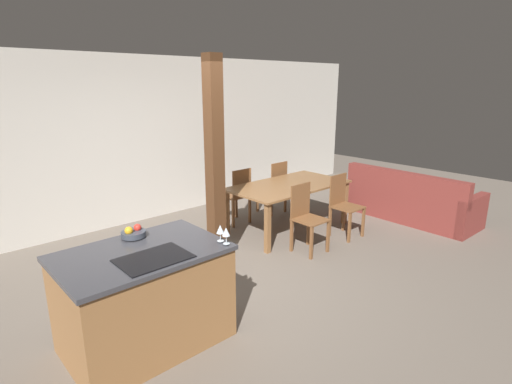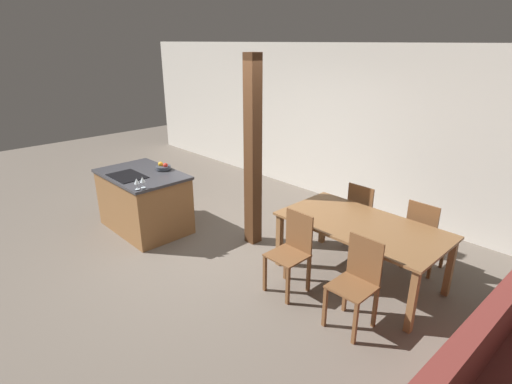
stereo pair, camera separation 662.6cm
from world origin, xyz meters
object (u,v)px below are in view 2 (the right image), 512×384
object	(u,v)px
dining_chair_far_right	(424,234)
dining_table	(362,230)
wine_glass_middle	(143,180)
timber_post	(253,155)
dining_chair_near_right	(356,281)
kitchen_island	(144,201)
dining_chair_near_left	(292,251)
dining_chair_far_left	(363,214)
fruit_bowl	(163,167)
wine_glass_near	(137,181)

from	to	relation	value
dining_chair_far_right	dining_table	bearing A→B (deg)	60.05
wine_glass_middle	timber_post	size ratio (longest dim) A/B	0.06
timber_post	dining_chair_near_right	bearing A→B (deg)	-13.76
kitchen_island	dining_chair_near_right	bearing A→B (deg)	6.64
wine_glass_middle	dining_chair_near_left	bearing A→B (deg)	19.43
wine_glass_middle	dining_chair_far_right	size ratio (longest dim) A/B	0.16
dining_chair_near_left	dining_chair_far_left	size ratio (longest dim) A/B	1.00
wine_glass_middle	dining_chair_far_left	distance (m)	3.01
kitchen_island	fruit_bowl	world-z (taller)	fruit_bowl
kitchen_island	timber_post	world-z (taller)	timber_post
dining_chair_near_right	dining_chair_far_right	bearing A→B (deg)	90.00
wine_glass_near	wine_glass_middle	world-z (taller)	same
fruit_bowl	dining_chair_far_right	size ratio (longest dim) A/B	0.24
wine_glass_near	wine_glass_middle	size ratio (longest dim) A/B	1.00
dining_chair_near_left	dining_chair_far_left	xyz separation A→B (m)	(0.00, 1.48, 0.00)
dining_chair_far_right	wine_glass_near	bearing A→B (deg)	38.49
wine_glass_near	timber_post	size ratio (longest dim) A/B	0.06
dining_table	dining_chair_near_left	size ratio (longest dim) A/B	2.03
dining_chair_far_left	dining_chair_far_right	xyz separation A→B (m)	(0.85, 0.00, 0.00)
dining_table	dining_chair_near_left	bearing A→B (deg)	-119.95
wine_glass_middle	timber_post	distance (m)	1.49
dining_table	timber_post	bearing A→B (deg)	-171.18
wine_glass_middle	dining_table	size ratio (longest dim) A/B	0.08
wine_glass_near	timber_post	world-z (taller)	timber_post
fruit_bowl	dining_chair_near_left	size ratio (longest dim) A/B	0.24
dining_chair_near_right	dining_chair_near_left	bearing A→B (deg)	180.00
wine_glass_near	dining_chair_far_left	size ratio (longest dim) A/B	0.16
kitchen_island	wine_glass_middle	world-z (taller)	wine_glass_middle
kitchen_island	dining_chair_near_left	bearing A→B (deg)	8.78
wine_glass_middle	dining_chair_far_left	size ratio (longest dim) A/B	0.16
wine_glass_middle	dining_table	world-z (taller)	wine_glass_middle
wine_glass_near	dining_chair_far_left	bearing A→B (deg)	48.58
kitchen_island	dining_table	distance (m)	3.26
dining_chair_near_left	dining_chair_far_right	bearing A→B (deg)	60.05
fruit_bowl	wine_glass_middle	bearing A→B (deg)	-50.02
timber_post	dining_table	bearing A→B (deg)	8.82
fruit_bowl	dining_chair_near_left	world-z (taller)	fruit_bowl
dining_table	dining_chair_far_right	bearing A→B (deg)	60.05
fruit_bowl	dining_chair_far_left	world-z (taller)	fruit_bowl
kitchen_island	fruit_bowl	size ratio (longest dim) A/B	6.19
fruit_bowl	wine_glass_near	xyz separation A→B (m)	(0.52, -0.71, 0.07)
dining_table	dining_chair_far_left	xyz separation A→B (m)	(-0.43, 0.74, -0.16)
dining_chair_far_left	timber_post	distance (m)	1.72
fruit_bowl	dining_chair_far_left	xyz separation A→B (m)	(2.53, 1.56, -0.44)
kitchen_island	dining_table	size ratio (longest dim) A/B	0.73
kitchen_island	dining_chair_far_left	bearing A→B (deg)	35.75
dining_chair_near_right	wine_glass_middle	bearing A→B (deg)	-166.10
wine_glass_near	dining_chair_far_left	world-z (taller)	wine_glass_near
wine_glass_near	dining_chair_near_left	bearing A→B (deg)	21.54
dining_chair_near_left	dining_chair_far_right	xyz separation A→B (m)	(0.85, 1.48, 0.00)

